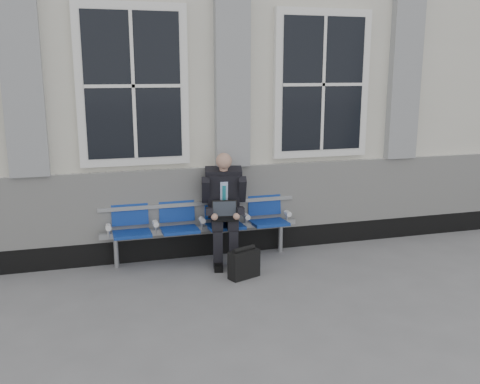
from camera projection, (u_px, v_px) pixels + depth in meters
name	position (u px, v px, depth m)	size (l,w,h in m)	color
ground	(340.00, 285.00, 6.21)	(70.00, 70.00, 0.00)	slate
station_building	(251.00, 83.00, 8.96)	(14.40, 4.40, 4.49)	beige
bench	(201.00, 218.00, 6.96)	(2.60, 0.47, 0.91)	#9EA0A3
businessman	(224.00, 203.00, 6.86)	(0.61, 0.82, 1.42)	black
briefcase	(244.00, 263.00, 6.39)	(0.41, 0.29, 0.39)	black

